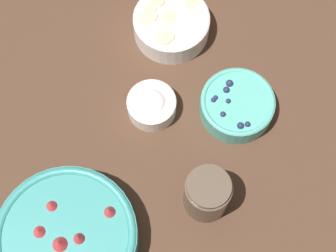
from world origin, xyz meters
name	(u,v)px	position (x,y,z in m)	size (l,w,h in m)	color
ground_plane	(198,177)	(0.00, 0.00, 0.00)	(4.00, 4.00, 0.00)	#4C3323
bowl_strawberries	(67,238)	(0.23, -0.15, 0.04)	(0.26, 0.26, 0.09)	teal
bowl_blueberries	(236,104)	(-0.16, 0.00, 0.03)	(0.15, 0.15, 0.06)	#56B7A8
bowl_bananas	(171,24)	(-0.26, -0.21, 0.03)	(0.16, 0.16, 0.06)	white
bowl_cream	(152,105)	(-0.08, -0.15, 0.03)	(0.10, 0.10, 0.05)	white
jar_chocolate	(207,194)	(0.04, 0.03, 0.05)	(0.09, 0.09, 0.11)	brown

